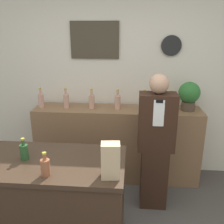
# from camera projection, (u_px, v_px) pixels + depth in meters

# --- Properties ---
(back_wall) EXTENTS (5.20, 0.09, 2.70)m
(back_wall) POSITION_uv_depth(u_px,v_px,m) (114.00, 79.00, 3.44)
(back_wall) COLOR beige
(back_wall) RESTS_ON ground_plane
(back_shelf) EXTENTS (2.20, 0.44, 1.01)m
(back_shelf) POSITION_uv_depth(u_px,v_px,m) (117.00, 143.00, 3.44)
(back_shelf) COLOR brown
(back_shelf) RESTS_ON ground_plane
(display_counter) EXTENTS (1.29, 0.71, 0.92)m
(display_counter) POSITION_uv_depth(u_px,v_px,m) (54.00, 204.00, 2.31)
(display_counter) COLOR #382619
(display_counter) RESTS_ON ground_plane
(shopkeeper) EXTENTS (0.40, 0.25, 1.57)m
(shopkeeper) POSITION_uv_depth(u_px,v_px,m) (156.00, 144.00, 2.78)
(shopkeeper) COLOR #331E14
(shopkeeper) RESTS_ON ground_plane
(potted_plant) EXTENTS (0.27, 0.27, 0.37)m
(potted_plant) POSITION_uv_depth(u_px,v_px,m) (189.00, 95.00, 3.15)
(potted_plant) COLOR #4C3D2D
(potted_plant) RESTS_ON back_shelf
(paper_bag) EXTENTS (0.15, 0.12, 0.28)m
(paper_bag) POSITION_uv_depth(u_px,v_px,m) (111.00, 161.00, 1.88)
(paper_bag) COLOR tan
(paper_bag) RESTS_ON display_counter
(tape_dispenser) EXTENTS (0.09, 0.06, 0.07)m
(tape_dispenser) POSITION_uv_depth(u_px,v_px,m) (114.00, 175.00, 1.90)
(tape_dispenser) COLOR #1E4799
(tape_dispenser) RESTS_ON display_counter
(counter_bottle_1) EXTENTS (0.07, 0.07, 0.20)m
(counter_bottle_1) POSITION_uv_depth(u_px,v_px,m) (24.00, 151.00, 2.17)
(counter_bottle_1) COLOR #264F29
(counter_bottle_1) RESTS_ON display_counter
(counter_bottle_2) EXTENTS (0.07, 0.07, 0.20)m
(counter_bottle_2) POSITION_uv_depth(u_px,v_px,m) (45.00, 167.00, 1.92)
(counter_bottle_2) COLOR brown
(counter_bottle_2) RESTS_ON display_counter
(shelf_bottle_0) EXTENTS (0.08, 0.08, 0.26)m
(shelf_bottle_0) POSITION_uv_depth(u_px,v_px,m) (41.00, 100.00, 3.33)
(shelf_bottle_0) COLOR tan
(shelf_bottle_0) RESTS_ON back_shelf
(shelf_bottle_1) EXTENTS (0.08, 0.08, 0.26)m
(shelf_bottle_1) POSITION_uv_depth(u_px,v_px,m) (66.00, 100.00, 3.30)
(shelf_bottle_1) COLOR tan
(shelf_bottle_1) RESTS_ON back_shelf
(shelf_bottle_2) EXTENTS (0.08, 0.08, 0.26)m
(shelf_bottle_2) POSITION_uv_depth(u_px,v_px,m) (92.00, 101.00, 3.27)
(shelf_bottle_2) COLOR tan
(shelf_bottle_2) RESTS_ON back_shelf
(shelf_bottle_3) EXTENTS (0.08, 0.08, 0.26)m
(shelf_bottle_3) POSITION_uv_depth(u_px,v_px,m) (118.00, 102.00, 3.23)
(shelf_bottle_3) COLOR tan
(shelf_bottle_3) RESTS_ON back_shelf
(shelf_bottle_4) EXTENTS (0.08, 0.08, 0.26)m
(shelf_bottle_4) POSITION_uv_depth(u_px,v_px,m) (144.00, 102.00, 3.22)
(shelf_bottle_4) COLOR tan
(shelf_bottle_4) RESTS_ON back_shelf
(shelf_bottle_5) EXTENTS (0.08, 0.08, 0.26)m
(shelf_bottle_5) POSITION_uv_depth(u_px,v_px,m) (171.00, 103.00, 3.18)
(shelf_bottle_5) COLOR tan
(shelf_bottle_5) RESTS_ON back_shelf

